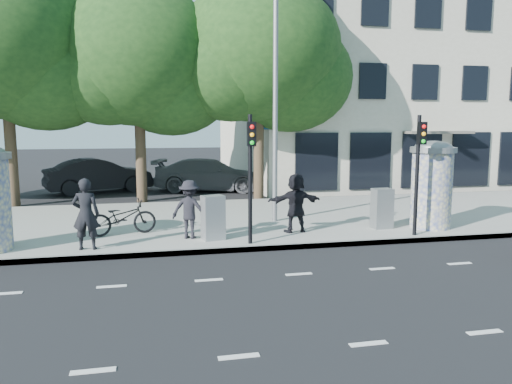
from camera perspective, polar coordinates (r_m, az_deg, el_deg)
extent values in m
plane|color=black|center=(9.98, 7.32, -11.65)|extent=(120.00, 120.00, 0.00)
cube|color=gray|center=(16.97, -1.14, -3.16)|extent=(40.00, 8.00, 0.15)
cube|color=slate|center=(13.21, 2.17, -6.36)|extent=(40.00, 0.10, 0.16)
cube|color=silver|center=(8.09, 12.73, -16.56)|extent=(32.00, 0.12, 0.01)
cube|color=silver|center=(11.24, 4.91, -9.34)|extent=(32.00, 0.12, 0.01)
cylinder|color=beige|center=(16.06, 19.40, 0.19)|extent=(1.20, 1.20, 2.30)
cylinder|color=slate|center=(15.96, 19.60, 4.57)|extent=(1.36, 1.36, 0.16)
ellipsoid|color=slate|center=(15.95, 19.62, 4.86)|extent=(1.10, 1.10, 0.38)
cylinder|color=black|center=(13.05, -0.68, 1.39)|extent=(0.11, 0.11, 3.40)
cube|color=black|center=(12.79, -0.52, 6.65)|extent=(0.22, 0.14, 0.62)
cylinder|color=black|center=(14.77, 17.91, 1.77)|extent=(0.11, 0.11, 3.40)
cube|color=black|center=(14.54, 18.46, 6.40)|extent=(0.22, 0.14, 0.62)
cylinder|color=slate|center=(16.08, 2.23, 10.82)|extent=(0.16, 0.16, 8.00)
cylinder|color=#38281C|center=(22.03, -26.22, 4.57)|extent=(0.44, 0.44, 4.73)
ellipsoid|color=#163513|center=(22.23, -26.89, 15.29)|extent=(7.20, 7.20, 6.12)
cylinder|color=#38281C|center=(21.58, -13.04, 4.70)|extent=(0.44, 0.44, 4.41)
ellipsoid|color=#163513|center=(21.73, -13.37, 14.95)|extent=(6.80, 6.80, 5.78)
cylinder|color=#38281C|center=(21.69, 0.31, 5.16)|extent=(0.44, 0.44, 4.59)
ellipsoid|color=#163513|center=(21.87, 0.32, 15.76)|extent=(7.00, 7.00, 5.95)
cube|color=#B3AC96|center=(32.71, 15.90, 12.28)|extent=(20.00, 15.00, 12.00)
cube|color=black|center=(26.22, 23.30, 3.47)|extent=(18.00, 0.10, 2.60)
cube|color=#59544C|center=(24.76, 20.13, 6.42)|extent=(3.20, 0.90, 0.12)
cube|color=#194C8C|center=(22.05, 2.79, 7.55)|extent=(1.60, 0.06, 0.30)
imported|color=black|center=(13.23, -18.88, -2.40)|extent=(0.69, 0.48, 1.82)
imported|color=black|center=(13.90, -7.57, -1.98)|extent=(1.20, 0.97, 1.62)
imported|color=black|center=(14.59, 4.55, -1.24)|extent=(1.63, 0.65, 1.74)
imported|color=black|center=(14.75, -15.04, -2.83)|extent=(1.08, 2.02, 1.01)
cube|color=gray|center=(13.70, -4.93, -2.94)|extent=(0.66, 0.55, 1.22)
cube|color=gray|center=(15.60, 14.20, -1.83)|extent=(0.60, 0.46, 1.21)
imported|color=black|center=(25.25, -17.51, 1.81)|extent=(3.28, 5.25, 1.63)
imported|color=slate|center=(24.72, -5.27, 1.97)|extent=(3.61, 5.86, 1.58)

